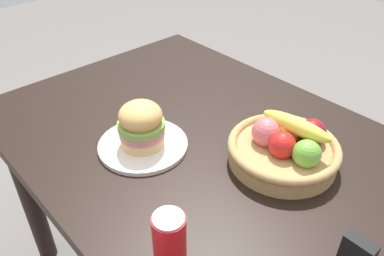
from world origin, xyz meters
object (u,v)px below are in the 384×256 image
sandwich (141,124)px  napkin_holder (356,256)px  plate (143,145)px  fruit_basket (285,147)px  soda_can (169,240)px

sandwich → napkin_holder: 0.59m
sandwich → napkin_holder: (0.59, 0.07, -0.03)m
plate → fruit_basket: fruit_basket is taller
sandwich → fruit_basket: bearing=38.5°
plate → soda_can: (0.33, -0.18, 0.06)m
fruit_basket → napkin_holder: 0.34m
plate → fruit_basket: 0.38m
sandwich → napkin_holder: sandwich is taller
soda_can → fruit_basket: 0.42m
plate → sandwich: bearing=0.0°
soda_can → fruit_basket: size_ratio=0.43×
sandwich → soda_can: bearing=-28.0°
soda_can → plate: bearing=152.0°
fruit_basket → napkin_holder: size_ratio=3.22×
soda_can → napkin_holder: (0.26, 0.25, -0.02)m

